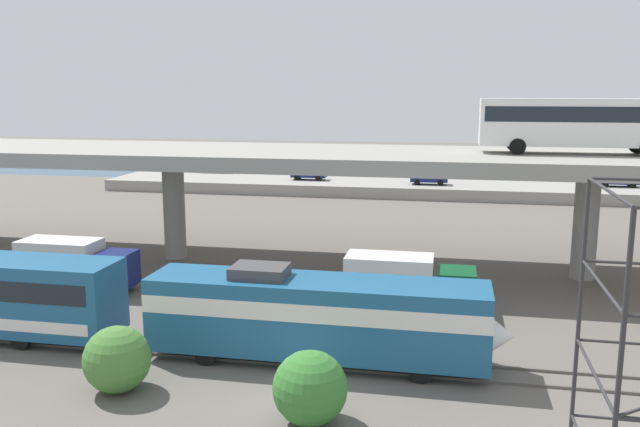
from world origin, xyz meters
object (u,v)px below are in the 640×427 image
Objects in this scene: transit_bus_on_overpass at (580,121)px; parked_car_1 at (617,180)px; train_locomotive at (333,314)px; parked_car_3 at (309,173)px; service_truck_west at (74,264)px; parked_car_2 at (216,167)px; parked_car_0 at (429,178)px; service_truck_east at (406,282)px.

parked_car_1 is (10.23, 33.49, -7.77)m from transit_bus_on_overpass.
parked_car_3 is (-11.72, 49.11, -0.15)m from train_locomotive.
service_truck_west is at bearing -96.84° from parked_car_3.
parked_car_1 and parked_car_2 have the same top height.
parked_car_0 is at bearing -173.33° from parked_car_1.
service_truck_west reaches higher than parked_car_1.
parked_car_3 is (-34.34, -1.13, -0.00)m from parked_car_1.
service_truck_east reaches higher than parked_car_1.
service_truck_west is at bearing 156.14° from train_locomotive.
transit_bus_on_overpass is 1.76× the size of service_truck_west.
parked_car_1 is 1.06× the size of parked_car_2.
parked_car_1 is at bearing 47.44° from service_truck_west.
service_truck_east is at bearing 90.28° from parked_car_0.
parked_car_0 is at bearing 64.72° from service_truck_west.
train_locomotive is 22.19m from transit_bus_on_overpass.
parked_car_0 is at bearing -72.19° from transit_bus_on_overpass.
parked_car_0 is 27.86m from parked_car_2.
parked_car_1 is at bearing 65.76° from train_locomotive.
parked_car_2 is at bearing -44.79° from transit_bus_on_overpass.
parked_car_2 is at bearing 99.95° from service_truck_west.
parked_car_2 is (-8.12, 46.32, 0.41)m from service_truck_west.
service_truck_east reaches higher than parked_car_2.
train_locomotive is 18.29m from service_truck_west.
service_truck_east is 40.48m from parked_car_0.
parked_car_2 is at bearing 175.81° from parked_car_1.
service_truck_east is at bearing 70.64° from train_locomotive.
parked_car_0 is 0.96× the size of parked_car_2.
parked_car_1 is at bearing 64.95° from service_truck_east.
parked_car_3 is at bearing 160.66° from parked_car_2.
parked_car_1 is at bearing -173.33° from parked_car_0.
parked_car_1 is 1.10× the size of parked_car_3.
transit_bus_on_overpass reaches higher than parked_car_3.
parked_car_2 is (-27.44, 46.32, 0.41)m from service_truck_east.
train_locomotive is 55.10m from parked_car_1.
parked_car_2 and parked_car_3 have the same top height.
parked_car_3 is (5.00, 41.71, 0.41)m from service_truck_west.
parked_car_1 is (20.23, 2.36, 0.00)m from parked_car_0.
parked_car_3 is at bearing -53.30° from transit_bus_on_overpass.
parked_car_0 is (19.12, 40.48, 0.41)m from service_truck_west.
transit_bus_on_overpass is at bearing 43.67° from service_truck_east.
transit_bus_on_overpass is 1.76× the size of service_truck_east.
transit_bus_on_overpass is 31.66m from service_truck_west.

